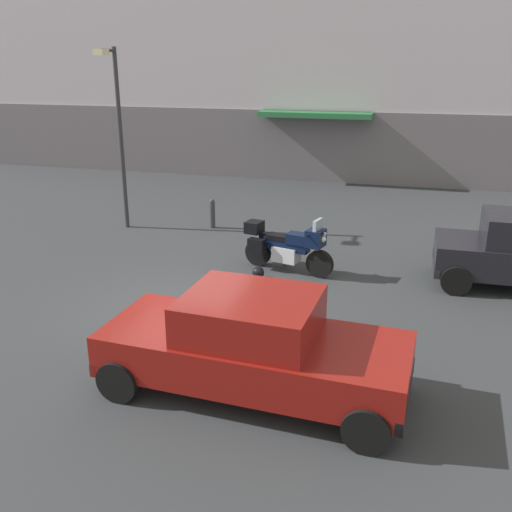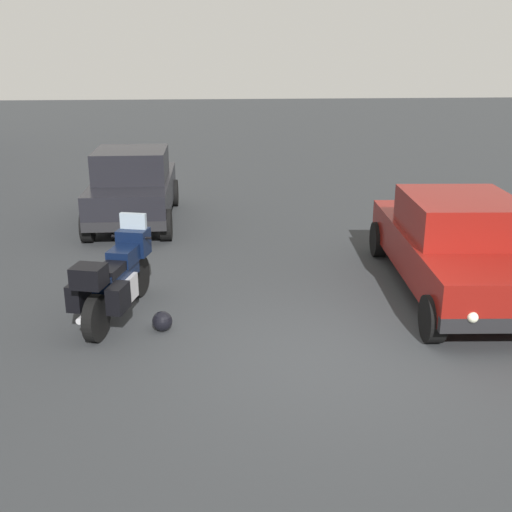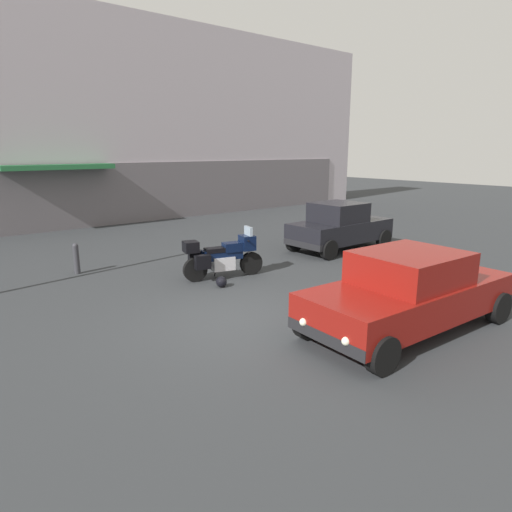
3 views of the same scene
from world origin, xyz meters
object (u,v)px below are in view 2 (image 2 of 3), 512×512
Objects in this scene: motorcycle at (116,277)px; helmet at (162,321)px; car_hatchback_near at (133,187)px; car_sedan_far at (457,245)px.

helmet is at bearing -113.12° from motorcycle.
car_hatchback_near reaches higher than helmet.
motorcycle is 0.57× the size of car_hatchback_near.
motorcycle is 5.25m from car_sedan_far.
car_hatchback_near is at bearing -126.10° from car_sedan_far.
car_hatchback_near is 7.16m from car_sedan_far.
helmet is 0.07× the size of car_hatchback_near.
car_sedan_far is (1.15, -4.54, 0.64)m from helmet.
motorcycle is at bearing 52.72° from helmet.
car_sedan_far is at bearing -129.52° from car_hatchback_near.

